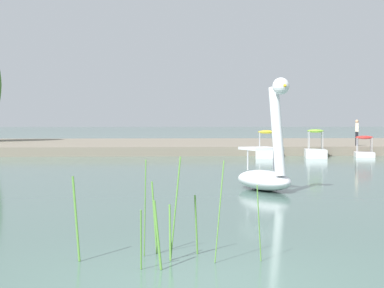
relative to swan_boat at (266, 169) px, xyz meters
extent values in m
plane|color=#47665B|center=(-2.70, -10.83, -0.62)|extent=(661.47, 661.47, 0.00)
cube|color=slate|center=(-2.70, 30.23, -0.35)|extent=(126.96, 21.65, 0.55)
ellipsoid|color=white|center=(-0.04, 0.13, -0.33)|extent=(1.87, 2.80, 0.58)
cylinder|color=white|center=(0.20, -0.66, 1.11)|extent=(0.49, 0.78, 2.55)
sphere|color=white|center=(0.26, -0.87, 2.38)|extent=(0.59, 0.59, 0.47)
cone|color=yellow|center=(0.31, -1.05, 2.38)|extent=(0.33, 0.35, 0.26)
cube|color=white|center=(-0.10, 0.32, 0.59)|extent=(1.24, 1.39, 0.08)
cylinder|color=silver|center=(-0.50, 0.20, 0.27)|extent=(0.04, 0.04, 0.63)
cylinder|color=silver|center=(0.31, 0.45, 0.27)|extent=(0.04, 0.04, 0.63)
cube|color=white|center=(3.23, 17.96, -0.42)|extent=(1.56, 2.36, 0.41)
ellipsoid|color=yellow|center=(3.23, 17.96, 0.83)|extent=(1.16, 1.20, 0.20)
cylinder|color=#B7B7BF|center=(2.93, 18.44, 0.31)|extent=(0.04, 0.04, 1.05)
cylinder|color=#B7B7BF|center=(3.69, 18.28, 0.31)|extent=(0.04, 0.04, 1.05)
cylinder|color=#B7B7BF|center=(2.76, 17.64, 0.31)|extent=(0.04, 0.04, 1.05)
cylinder|color=#B7B7BF|center=(3.53, 17.48, 0.31)|extent=(0.04, 0.04, 1.05)
cube|color=white|center=(6.01, 17.72, -0.39)|extent=(1.57, 2.45, 0.46)
ellipsoid|color=#8CCC38|center=(6.01, 17.72, 0.89)|extent=(1.17, 1.51, 0.20)
cylinder|color=#B7B7BF|center=(5.74, 18.32, 0.37)|extent=(0.04, 0.04, 1.05)
cylinder|color=#B7B7BF|center=(6.48, 18.18, 0.37)|extent=(0.04, 0.04, 1.05)
cylinder|color=#B7B7BF|center=(5.54, 17.25, 0.37)|extent=(0.04, 0.04, 1.05)
cylinder|color=#B7B7BF|center=(6.28, 17.11, 0.37)|extent=(0.04, 0.04, 1.05)
cube|color=white|center=(9.00, 18.13, -0.48)|extent=(1.44, 1.93, 0.28)
ellipsoid|color=red|center=(9.00, 18.13, 0.51)|extent=(1.19, 1.13, 0.20)
cylinder|color=#B7B7BF|center=(8.69, 18.58, 0.08)|extent=(0.04, 0.04, 0.85)
cylinder|color=#B7B7BF|center=(9.47, 18.39, 0.08)|extent=(0.04, 0.04, 0.85)
cylinder|color=#B7B7BF|center=(8.52, 17.86, 0.08)|extent=(0.04, 0.04, 0.85)
cylinder|color=#B7B7BF|center=(9.30, 17.68, 0.08)|extent=(0.04, 0.04, 0.85)
cube|color=black|center=(9.51, 21.09, 0.36)|extent=(0.22, 0.24, 0.87)
cube|color=beige|center=(9.51, 21.09, 1.08)|extent=(0.24, 0.26, 0.55)
sphere|color=tan|center=(9.51, 21.09, 1.46)|extent=(0.21, 0.21, 0.21)
cylinder|color=#568E38|center=(-1.80, -9.56, -0.08)|extent=(0.08, 0.04, 1.09)
cylinder|color=#568E38|center=(-2.36, -9.58, 0.10)|extent=(0.15, 0.11, 1.44)
cylinder|color=#568E38|center=(-2.98, -9.41, 0.12)|extent=(0.16, 0.07, 1.49)
cylinder|color=#568E38|center=(-3.28, -8.90, -0.08)|extent=(0.10, 0.07, 1.09)
cylinder|color=#568E38|center=(-4.39, -9.38, -0.02)|extent=(0.13, 0.09, 1.21)
cylinder|color=#568E38|center=(-3.46, -10.02, -0.21)|extent=(0.02, 0.13, 0.82)
cylinder|color=#568E38|center=(-3.42, -9.21, 0.10)|extent=(0.05, 0.19, 1.44)
cylinder|color=#568E38|center=(-2.66, -9.05, -0.17)|extent=(0.07, 0.13, 0.90)
cylinder|color=#568E38|center=(-3.24, -10.00, -0.16)|extent=(0.13, 0.07, 0.94)
cylinder|color=#568E38|center=(-3.06, -9.40, -0.22)|extent=(0.04, 0.13, 0.80)
camera|label=1|loc=(-3.31, -18.60, 1.35)|focal=60.33mm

